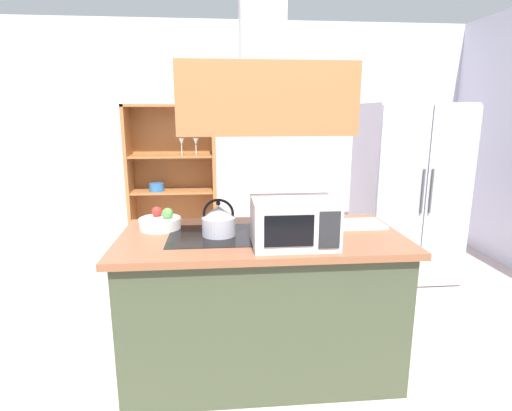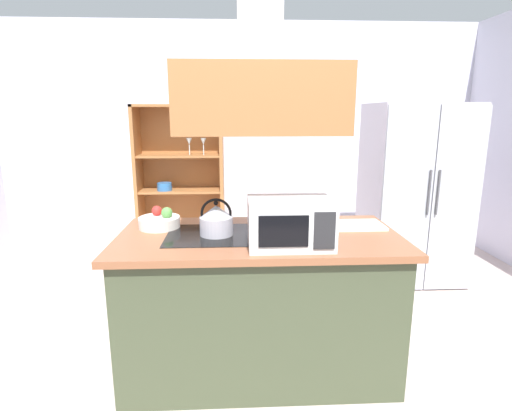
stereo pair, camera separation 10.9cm
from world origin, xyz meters
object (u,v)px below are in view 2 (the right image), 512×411
Objects in this scene: kettle at (216,220)px; microwave at (290,222)px; dish_cabinet at (181,184)px; cutting_board at (356,225)px; refrigerator at (414,194)px; fruit_bowl at (160,221)px.

kettle is 0.49× the size of microwave.
microwave is at bearing -70.99° from dish_cabinet.
kettle is 0.91m from cutting_board.
cutting_board is at bearing 35.99° from microwave.
microwave reaches higher than kettle.
refrigerator reaches higher than microwave.
microwave reaches higher than cutting_board.
fruit_bowl is at bearing 178.20° from cutting_board.
microwave is (0.42, -0.21, 0.04)m from kettle.
fruit_bowl is at bearing 153.63° from microwave.
dish_cabinet is 6.58× the size of fruit_bowl.
microwave reaches higher than fruit_bowl.
dish_cabinet is 3.01m from microwave.
refrigerator is at bearing 29.24° from fruit_bowl.
kettle is 0.42m from fruit_bowl.
refrigerator is at bearing 53.47° from cutting_board.
dish_cabinet is at bearing 102.04° from kettle.
kettle is at bearing 153.52° from microwave.
refrigerator is at bearing -26.54° from dish_cabinet.
dish_cabinet is at bearing 94.44° from fruit_bowl.
dish_cabinet reaches higher than kettle.
dish_cabinet is at bearing 120.42° from cutting_board.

